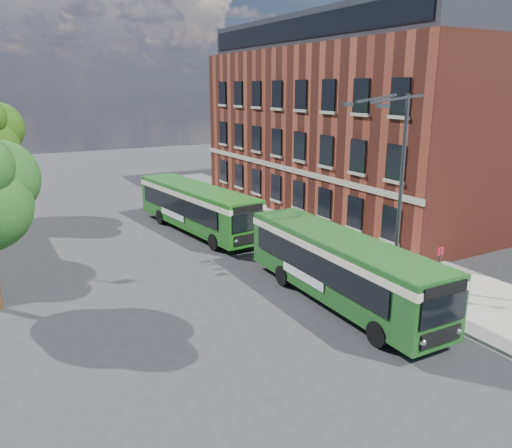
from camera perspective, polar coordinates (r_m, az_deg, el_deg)
ground at (r=23.46m, az=2.74°, el=-7.90°), size 120.00×120.00×0.00m
pavement at (r=33.39m, az=5.60°, el=-0.69°), size 6.00×48.00×0.15m
kerb_line at (r=31.82m, az=1.08°, el=-1.56°), size 0.12×48.00×0.01m
brick_office at (r=39.63m, az=10.95°, el=11.76°), size 12.10×26.00×14.20m
street_lamp at (r=23.48m, az=15.61°, el=3.82°), size 2.96×2.38×9.00m
bus_stop_sign at (r=23.47m, az=20.15°, el=-4.91°), size 0.35×0.08×2.52m
bus_front at (r=22.15m, az=9.61°, el=-4.45°), size 2.84×11.57×3.02m
bus_rear at (r=33.01m, az=-6.80°, el=2.24°), size 3.83×12.19×3.02m
pedestrian_a at (r=25.05m, az=14.64°, el=-4.67°), size 0.64×0.54×1.49m
pedestrian_b at (r=23.62m, az=19.11°, el=-6.12°), size 0.89×0.76×1.60m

